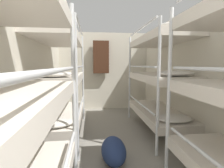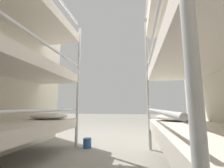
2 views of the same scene
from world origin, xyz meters
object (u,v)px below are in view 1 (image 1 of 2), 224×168
(bunk_stack_right_far, at_px, (159,77))
(hanging_coat, at_px, (101,57))
(bunk_stack_left_far, at_px, (60,78))
(duffel_bag, at_px, (114,151))

(bunk_stack_right_far, distance_m, hanging_coat, 2.11)
(bunk_stack_left_far, height_order, duffel_bag, bunk_stack_left_far)
(bunk_stack_right_far, distance_m, duffel_bag, 1.64)
(bunk_stack_left_far, xyz_separation_m, bunk_stack_right_far, (1.81, 0.00, 0.00))
(bunk_stack_left_far, bearing_deg, duffel_bag, -49.03)
(bunk_stack_right_far, bearing_deg, duffel_bag, -136.03)
(bunk_stack_right_far, xyz_separation_m, hanging_coat, (-0.99, 1.82, 0.44))
(bunk_stack_left_far, height_order, hanging_coat, bunk_stack_left_far)
(duffel_bag, relative_size, hanging_coat, 0.65)
(bunk_stack_left_far, bearing_deg, bunk_stack_right_far, 0.00)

